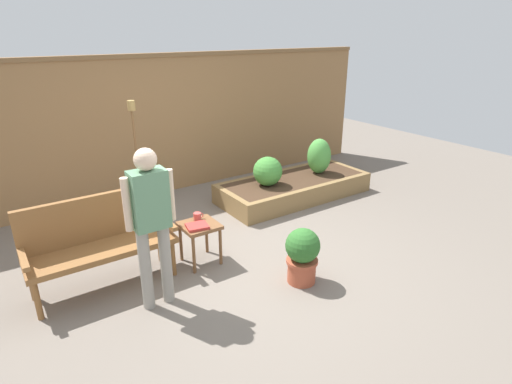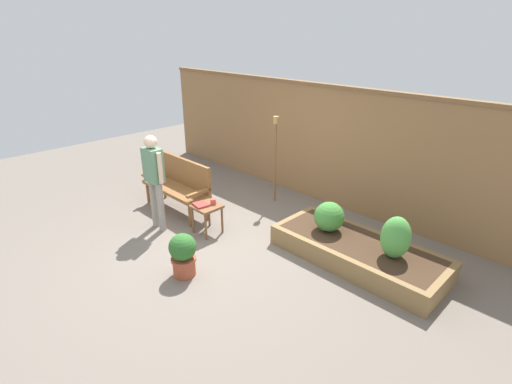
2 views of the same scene
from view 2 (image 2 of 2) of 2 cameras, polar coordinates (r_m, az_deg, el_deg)
ground_plane at (r=5.95m, az=-6.71°, el=-7.85°), size 14.00×14.00×0.00m
fence_back at (r=7.27m, az=9.16°, el=7.19°), size 8.40×0.14×2.16m
garden_bench at (r=6.96m, az=-11.23°, el=1.56°), size 1.44×0.48×0.94m
side_table at (r=6.14m, az=-7.24°, el=-2.68°), size 0.40×0.40×0.48m
cup_on_table at (r=6.12m, az=-6.32°, el=-1.41°), size 0.12×0.09×0.08m
book_on_table at (r=6.10m, az=-8.14°, el=-1.86°), size 0.26×0.23×0.03m
potted_boxwood at (r=5.19m, az=-10.70°, el=-8.90°), size 0.36×0.36×0.61m
raised_planter_bed at (r=5.66m, az=14.72°, el=-8.52°), size 2.40×1.00×0.30m
shrub_near_bench at (r=5.71m, az=10.73°, el=-3.59°), size 0.44×0.44×0.44m
shrub_far_corner at (r=5.26m, az=19.90°, el=-6.31°), size 0.38×0.38×0.57m
tiki_torch at (r=7.00m, az=2.91°, el=7.06°), size 0.10×0.10×1.62m
person_by_bench at (r=6.24m, az=-14.80°, el=2.49°), size 0.47×0.20×1.56m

